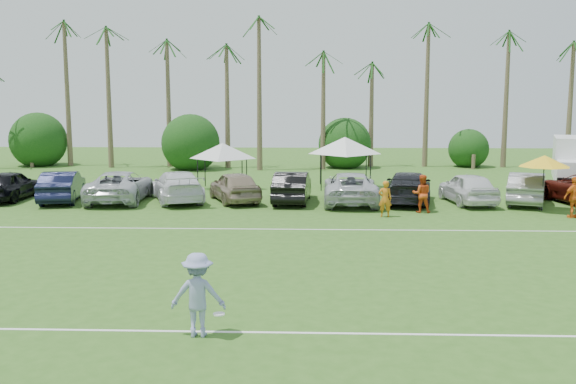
{
  "coord_description": "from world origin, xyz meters",
  "views": [
    {
      "loc": [
        3.32,
        -12.28,
        5.39
      ],
      "look_at": [
        2.38,
        13.88,
        1.6
      ],
      "focal_mm": 40.0,
      "sensor_mm": 36.0,
      "label": 1
    }
  ],
  "objects": [
    {
      "name": "ground",
      "position": [
        0.0,
        0.0,
        0.0
      ],
      "size": [
        120.0,
        120.0,
        0.0
      ],
      "primitive_type": "plane",
      "color": "#315B1B",
      "rests_on": "ground"
    },
    {
      "name": "field_lines",
      "position": [
        0.0,
        8.0,
        0.01
      ],
      "size": [
        80.0,
        12.1,
        0.01
      ],
      "color": "white",
      "rests_on": "ground"
    },
    {
      "name": "palm_tree_1",
      "position": [
        -17.0,
        38.0,
        8.35
      ],
      "size": [
        2.4,
        2.4,
        9.9
      ],
      "color": "brown",
      "rests_on": "ground"
    },
    {
      "name": "palm_tree_2",
      "position": [
        -12.0,
        38.0,
        9.21
      ],
      "size": [
        2.4,
        2.4,
        10.9
      ],
      "color": "brown",
      "rests_on": "ground"
    },
    {
      "name": "palm_tree_3",
      "position": [
        -8.0,
        38.0,
        10.06
      ],
      "size": [
        2.4,
        2.4,
        11.9
      ],
      "color": "brown",
      "rests_on": "ground"
    },
    {
      "name": "palm_tree_4",
      "position": [
        -4.0,
        38.0,
        7.48
      ],
      "size": [
        2.4,
        2.4,
        8.9
      ],
      "color": "brown",
      "rests_on": "ground"
    },
    {
      "name": "palm_tree_5",
      "position": [
        0.0,
        38.0,
        8.35
      ],
      "size": [
        2.4,
        2.4,
        9.9
      ],
      "color": "brown",
      "rests_on": "ground"
    },
    {
      "name": "palm_tree_6",
      "position": [
        4.0,
        38.0,
        9.21
      ],
      "size": [
        2.4,
        2.4,
        10.9
      ],
      "color": "brown",
      "rests_on": "ground"
    },
    {
      "name": "palm_tree_7",
      "position": [
        8.0,
        38.0,
        10.06
      ],
      "size": [
        2.4,
        2.4,
        11.9
      ],
      "color": "brown",
      "rests_on": "ground"
    },
    {
      "name": "palm_tree_8",
      "position": [
        13.0,
        38.0,
        7.48
      ],
      "size": [
        2.4,
        2.4,
        8.9
      ],
      "color": "brown",
      "rests_on": "ground"
    },
    {
      "name": "palm_tree_9",
      "position": [
        18.0,
        38.0,
        8.35
      ],
      "size": [
        2.4,
        2.4,
        9.9
      ],
      "color": "brown",
      "rests_on": "ground"
    },
    {
      "name": "palm_tree_10",
      "position": [
        23.0,
        38.0,
        9.21
      ],
      "size": [
        2.4,
        2.4,
        10.9
      ],
      "color": "brown",
      "rests_on": "ground"
    },
    {
      "name": "bush_tree_0",
      "position": [
        -19.0,
        39.0,
        1.8
      ],
      "size": [
        4.0,
        4.0,
        4.0
      ],
      "color": "brown",
      "rests_on": "ground"
    },
    {
      "name": "bush_tree_1",
      "position": [
        -6.0,
        39.0,
        1.8
      ],
      "size": [
        4.0,
        4.0,
        4.0
      ],
      "color": "brown",
      "rests_on": "ground"
    },
    {
      "name": "bush_tree_2",
      "position": [
        6.0,
        39.0,
        1.8
      ],
      "size": [
        4.0,
        4.0,
        4.0
      ],
      "color": "brown",
      "rests_on": "ground"
    },
    {
      "name": "bush_tree_3",
      "position": [
        16.0,
        39.0,
        1.8
      ],
      "size": [
        4.0,
        4.0,
        4.0
      ],
      "color": "brown",
      "rests_on": "ground"
    },
    {
      "name": "sideline_player_a",
      "position": [
        6.75,
        17.07,
        0.85
      ],
      "size": [
        0.63,
        0.43,
        1.69
      ],
      "primitive_type": "imported",
      "rotation": [
        0.0,
        0.0,
        3.1
      ],
      "color": "orange",
      "rests_on": "ground"
    },
    {
      "name": "sideline_player_b",
      "position": [
        8.63,
        18.29,
        0.91
      ],
      "size": [
        0.94,
        0.77,
        1.83
      ],
      "primitive_type": "imported",
      "rotation": [
        0.0,
        0.0,
        3.06
      ],
      "color": "#D64917",
      "rests_on": "ground"
    },
    {
      "name": "sideline_player_c",
      "position": [
        15.39,
        17.11,
        0.95
      ],
      "size": [
        1.2,
        0.74,
        1.9
      ],
      "primitive_type": "imported",
      "rotation": [
        0.0,
        0.0,
        3.41
      ],
      "color": "orange",
      "rests_on": "ground"
    },
    {
      "name": "box_truck",
      "position": [
        18.69,
        25.22,
        1.72
      ],
      "size": [
        4.2,
        6.64,
        3.21
      ],
      "rotation": [
        0.0,
        0.0,
        -0.32
      ],
      "color": "white",
      "rests_on": "ground"
    },
    {
      "name": "canopy_tent_left",
      "position": [
        -1.98,
        25.94,
        2.8
      ],
      "size": [
        4.03,
        4.03,
        3.27
      ],
      "color": "black",
      "rests_on": "ground"
    },
    {
      "name": "canopy_tent_right",
      "position": [
        5.39,
        27.03,
        3.11
      ],
      "size": [
        4.49,
        4.49,
        3.64
      ],
      "color": "black",
      "rests_on": "ground"
    },
    {
      "name": "market_umbrella",
      "position": [
        14.57,
        18.91,
        2.44
      ],
      "size": [
        2.45,
        2.45,
        2.72
      ],
      "color": "black",
      "rests_on": "ground"
    },
    {
      "name": "frisbee_player",
      "position": [
        0.76,
        1.76,
        0.97
      ],
      "size": [
        1.27,
        0.73,
        1.95
      ],
      "rotation": [
        0.0,
        0.0,
        3.15
      ],
      "color": "#8B95C5",
      "rests_on": "ground"
    },
    {
      "name": "parked_car_0",
      "position": [
        -12.94,
        21.37,
        0.82
      ],
      "size": [
        1.95,
        4.8,
        1.63
      ],
      "primitive_type": "imported",
      "rotation": [
        0.0,
        0.0,
        3.14
      ],
      "color": "black",
      "rests_on": "ground"
    },
    {
      "name": "parked_car_1",
      "position": [
        -9.89,
        20.96,
        0.82
      ],
      "size": [
        2.65,
        5.2,
        1.63
      ],
      "primitive_type": "imported",
      "rotation": [
        0.0,
        0.0,
        3.34
      ],
      "color": "black",
      "rests_on": "ground"
    },
    {
      "name": "parked_car_2",
      "position": [
        -6.83,
        21.14,
        0.82
      ],
      "size": [
        3.03,
        6.02,
        1.63
      ],
      "primitive_type": "imported",
      "rotation": [
        0.0,
        0.0,
        3.2
      ],
      "color": "silver",
      "rests_on": "ground"
    },
    {
      "name": "parked_car_3",
      "position": [
        -3.78,
        21.24,
        0.82
      ],
      "size": [
        4.06,
        6.07,
        1.63
      ],
      "primitive_type": "imported",
      "rotation": [
        0.0,
        0.0,
        3.49
      ],
      "color": "silver",
      "rests_on": "ground"
    },
    {
      "name": "parked_car_4",
      "position": [
        -0.72,
        21.26,
        0.82
      ],
      "size": [
        3.56,
        5.17,
        1.63
      ],
      "primitive_type": "imported",
      "rotation": [
        0.0,
        0.0,
        3.52
      ],
      "color": "gray",
      "rests_on": "ground"
    },
    {
      "name": "parked_car_5",
      "position": [
        2.33,
        21.15,
        0.82
      ],
      "size": [
        2.02,
        5.05,
        1.63
      ],
      "primitive_type": "imported",
      "rotation": [
        0.0,
        0.0,
        3.08
      ],
      "color": "black",
      "rests_on": "ground"
    },
    {
      "name": "parked_car_6",
      "position": [
        5.39,
        20.93,
        0.82
      ],
      "size": [
        2.86,
        5.95,
        1.63
      ],
      "primitive_type": "imported",
      "rotation": [
        0.0,
        0.0,
        3.12
      ],
      "color": "silver",
      "rests_on": "ground"
    },
    {
      "name": "parked_car_7",
      "position": [
        8.44,
        21.3,
        0.82
      ],
      "size": [
        3.23,
        5.94,
        1.63
      ],
      "primitive_type": "imported",
      "rotation": [
        0.0,
        0.0,
        2.97
      ],
      "color": "black",
      "rests_on": "ground"
    },
    {
      "name": "parked_car_8",
      "position": [
        11.5,
        21.09,
        0.82
      ],
      "size": [
        2.49,
        4.99,
        1.63
      ],
      "primitive_type": "imported",
      "rotation": [
        0.0,
        0.0,
        3.26
      ],
      "color": "silver",
      "rests_on": "ground"
    },
    {
      "name": "parked_car_9",
      "position": [
        14.55,
        21.13,
        0.82
      ],
      "size": [
        3.35,
        5.25,
        1.63
      ],
      "primitive_type": "imported",
      "rotation": [
        0.0,
        0.0,
        2.78
      ],
      "color": "gray",
      "rests_on": "ground"
    }
  ]
}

